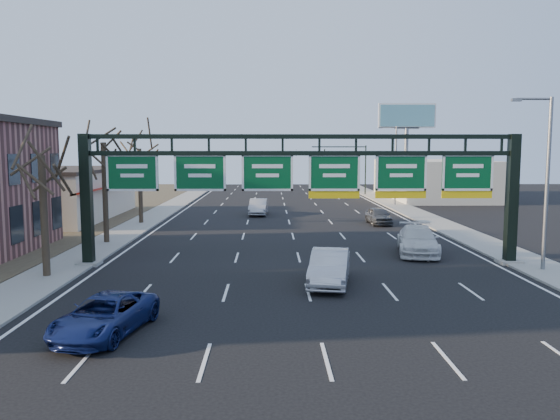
{
  "coord_description": "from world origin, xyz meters",
  "views": [
    {
      "loc": [
        -1.7,
        -21.8,
        6.3
      ],
      "look_at": [
        -1.17,
        6.55,
        3.2
      ],
      "focal_mm": 35.0,
      "sensor_mm": 36.0,
      "label": 1
    }
  ],
  "objects_px": {
    "car_white_wagon": "(418,240)",
    "car_blue_suv": "(105,315)",
    "sign_gantry": "(304,181)",
    "car_silver_sedan": "(330,267)"
  },
  "relations": [
    {
      "from": "car_blue_suv",
      "to": "car_white_wagon",
      "type": "height_order",
      "value": "car_white_wagon"
    },
    {
      "from": "car_silver_sedan",
      "to": "sign_gantry",
      "type": "bearing_deg",
      "value": 111.82
    },
    {
      "from": "sign_gantry",
      "to": "car_white_wagon",
      "type": "height_order",
      "value": "sign_gantry"
    },
    {
      "from": "sign_gantry",
      "to": "car_blue_suv",
      "type": "distance_m",
      "value": 14.29
    },
    {
      "from": "car_silver_sedan",
      "to": "car_white_wagon",
      "type": "xyz_separation_m",
      "value": [
        6.24,
        7.61,
        0.02
      ]
    },
    {
      "from": "car_blue_suv",
      "to": "car_white_wagon",
      "type": "distance_m",
      "value": 20.66
    },
    {
      "from": "sign_gantry",
      "to": "car_silver_sedan",
      "type": "distance_m",
      "value": 6.05
    },
    {
      "from": "sign_gantry",
      "to": "car_silver_sedan",
      "type": "relative_size",
      "value": 4.98
    },
    {
      "from": "sign_gantry",
      "to": "car_white_wagon",
      "type": "distance_m",
      "value": 8.67
    },
    {
      "from": "car_white_wagon",
      "to": "car_blue_suv",
      "type": "bearing_deg",
      "value": -124.68
    }
  ]
}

